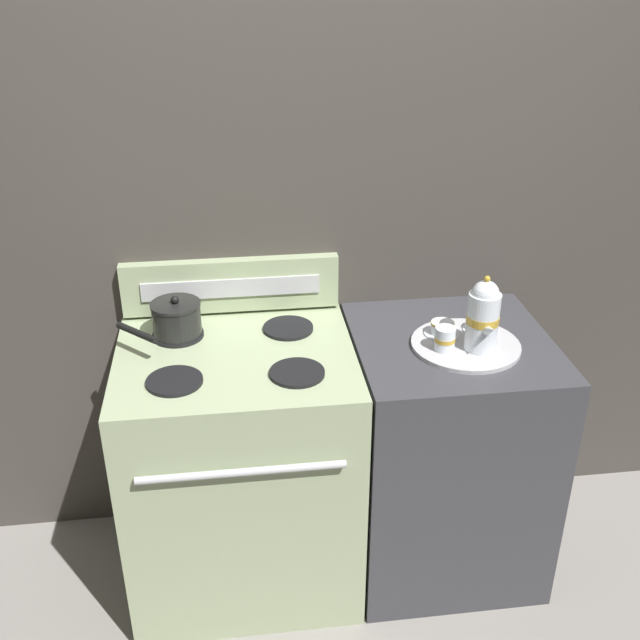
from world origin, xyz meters
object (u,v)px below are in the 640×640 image
(stove, at_px, (242,467))
(teapot, at_px, (483,316))
(creamer_jug, at_px, (445,339))
(teacup_right, at_px, (481,325))
(teacup_left, at_px, (442,328))
(saucepan, at_px, (176,318))
(serving_tray, at_px, (466,345))

(stove, height_order, teapot, teapot)
(stove, xyz_separation_m, creamer_jug, (0.67, -0.08, 0.51))
(teapot, height_order, creamer_jug, teapot)
(teacup_right, distance_m, creamer_jug, 0.19)
(teapot, distance_m, teacup_left, 0.17)
(stove, bearing_deg, saucepan, 142.42)
(teacup_left, xyz_separation_m, teacup_right, (0.14, 0.01, 0.00))
(teacup_right, bearing_deg, creamer_jug, -144.78)
(teacup_right, xyz_separation_m, creamer_jug, (-0.16, -0.11, 0.02))
(teacup_left, relative_size, teacup_right, 1.00)
(teacup_right, height_order, creamer_jug, creamer_jug)
(stove, height_order, saucepan, saucepan)
(teapot, xyz_separation_m, teacup_left, (-0.09, 0.11, -0.10))
(stove, bearing_deg, creamer_jug, -6.78)
(serving_tray, height_order, teacup_right, teacup_right)
(serving_tray, bearing_deg, saucepan, 168.48)
(teapot, distance_m, teacup_right, 0.16)
(serving_tray, height_order, teacup_left, teacup_left)
(teacup_right, relative_size, creamer_jug, 1.48)
(stove, xyz_separation_m, teacup_left, (0.69, 0.02, 0.49))
(teacup_left, bearing_deg, teacup_right, 4.09)
(stove, height_order, serving_tray, serving_tray)
(saucepan, distance_m, teapot, 1.00)
(saucepan, relative_size, teacup_left, 2.32)
(saucepan, distance_m, teacup_left, 0.89)
(stove, xyz_separation_m, serving_tray, (0.75, -0.05, 0.46))
(stove, relative_size, teacup_right, 7.87)
(teapot, relative_size, teacup_right, 2.18)
(serving_tray, xyz_separation_m, teapot, (0.03, -0.04, 0.13))
(stove, height_order, creamer_jug, creamer_jug)
(teapot, bearing_deg, saucepan, 166.52)
(teacup_left, height_order, creamer_jug, creamer_jug)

